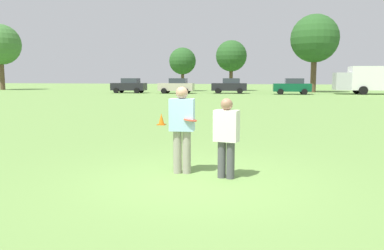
{
  "coord_description": "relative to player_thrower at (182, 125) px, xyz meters",
  "views": [
    {
      "loc": [
        1.47,
        -7.21,
        1.99
      ],
      "look_at": [
        -0.35,
        1.0,
        0.94
      ],
      "focal_mm": 36.18,
      "sensor_mm": 36.0,
      "label": 1
    }
  ],
  "objects": [
    {
      "name": "ground_plane",
      "position": [
        0.43,
        -0.41,
        -1.01
      ],
      "size": [
        199.95,
        199.95,
        0.0
      ],
      "primitive_type": "plane",
      "color": "#6B9347"
    },
    {
      "name": "player_thrower",
      "position": [
        0.0,
        0.0,
        0.0
      ],
      "size": [
        0.52,
        0.33,
        1.79
      ],
      "color": "gray",
      "rests_on": "ground"
    },
    {
      "name": "player_defender",
      "position": [
        0.94,
        -0.19,
        -0.13
      ],
      "size": [
        0.51,
        0.35,
        1.58
      ],
      "color": "#4C4C51",
      "rests_on": "ground"
    },
    {
      "name": "frisbee",
      "position": [
        0.19,
        -0.08,
        0.12
      ],
      "size": [
        0.27,
        0.27,
        0.07
      ],
      "color": "#E54C33"
    },
    {
      "name": "traffic_cone",
      "position": [
        -2.8,
        7.72,
        -0.78
      ],
      "size": [
        0.32,
        0.32,
        0.48
      ],
      "color": "#D8590C",
      "rests_on": "ground"
    },
    {
      "name": "parked_car_near_left",
      "position": [
        -16.11,
        37.69,
        -0.09
      ],
      "size": [
        4.3,
        2.42,
        1.82
      ],
      "color": "black",
      "rests_on": "ground"
    },
    {
      "name": "parked_car_mid_left",
      "position": [
        -10.03,
        37.68,
        -0.09
      ],
      "size": [
        4.3,
        2.42,
        1.82
      ],
      "color": "#B7AD99",
      "rests_on": "ground"
    },
    {
      "name": "parked_car_center",
      "position": [
        -3.79,
        39.27,
        -0.09
      ],
      "size": [
        4.3,
        2.42,
        1.82
      ],
      "color": "black",
      "rests_on": "ground"
    },
    {
      "name": "parked_car_mid_right",
      "position": [
        3.51,
        38.15,
        -0.09
      ],
      "size": [
        4.3,
        2.42,
        1.82
      ],
      "color": "#0C4C2D",
      "rests_on": "ground"
    },
    {
      "name": "box_truck",
      "position": [
        12.72,
        40.19,
        0.74
      ],
      "size": [
        8.63,
        3.35,
        3.18
      ],
      "color": "white",
      "rests_on": "ground"
    },
    {
      "name": "tree_west_oak",
      "position": [
        -39.49,
        44.41,
        5.82
      ],
      "size": [
        6.11,
        6.11,
        9.94
      ],
      "color": "brown",
      "rests_on": "ground"
    },
    {
      "name": "tree_west_maple",
      "position": [
        -11.12,
        45.08,
        3.13
      ],
      "size": [
        3.71,
        3.71,
        6.02
      ],
      "color": "brown",
      "rests_on": "ground"
    },
    {
      "name": "tree_center_elm",
      "position": [
        -4.67,
        47.83,
        3.9
      ],
      "size": [
        4.39,
        4.39,
        7.14
      ],
      "color": "brown",
      "rests_on": "ground"
    },
    {
      "name": "tree_east_birch",
      "position": [
        6.33,
        44.73,
        5.8
      ],
      "size": [
        6.09,
        6.09,
        9.89
      ],
      "color": "brown",
      "rests_on": "ground"
    }
  ]
}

